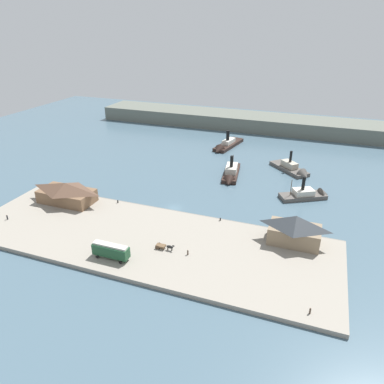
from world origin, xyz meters
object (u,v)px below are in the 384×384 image
object	(u,v)px
pedestrian_near_west_shed	(188,252)
ferry_moored_east	(226,146)
ferry_near_quay	(309,195)
ferry_approaching_east	(294,170)
horse_cart	(164,246)
ferry_shed_customs_shed	(66,192)
street_tram	(111,250)
mooring_post_center_east	(220,219)
ferry_moored_west	(231,174)
mooring_post_east	(118,202)
pedestrian_standing_center	(310,311)
pedestrian_near_east_shed	(7,217)
ferry_shed_east_terminal	(295,229)

from	to	relation	value
pedestrian_near_west_shed	ferry_moored_east	size ratio (longest dim) A/B	0.06
ferry_near_quay	ferry_approaching_east	distance (m)	23.88
horse_cart	ferry_shed_customs_shed	bearing A→B (deg)	161.34
street_tram	mooring_post_center_east	distance (m)	36.36
pedestrian_near_west_shed	ferry_moored_west	bearing A→B (deg)	93.28
mooring_post_east	ferry_moored_east	distance (m)	76.02
mooring_post_east	street_tram	bearing A→B (deg)	-62.02
mooring_post_east	ferry_near_quay	world-z (taller)	ferry_near_quay
ferry_near_quay	ferry_moored_west	distance (m)	32.68
horse_cart	street_tram	bearing A→B (deg)	-142.68
ferry_shed_customs_shed	street_tram	size ratio (longest dim) A/B	1.90
ferry_moored_east	ferry_approaching_east	size ratio (longest dim) A/B	1.35
mooring_post_center_east	ferry_near_quay	xyz separation A→B (m)	(25.03, 29.15, -0.38)
mooring_post_east	mooring_post_center_east	bearing A→B (deg)	0.70
ferry_moored_west	ferry_moored_east	distance (m)	37.42
pedestrian_standing_center	mooring_post_center_east	xyz separation A→B (m)	(-29.24, 31.70, -0.29)
pedestrian_near_west_shed	ferry_moored_east	bearing A→B (deg)	99.23
horse_cart	pedestrian_near_east_shed	distance (m)	53.63
ferry_shed_customs_shed	ferry_moored_west	bearing A→B (deg)	42.65
pedestrian_standing_center	pedestrian_near_west_shed	xyz separation A→B (m)	(-32.37, 11.01, -0.00)
pedestrian_near_west_shed	mooring_post_center_east	xyz separation A→B (m)	(3.13, 20.69, -0.28)
pedestrian_near_east_shed	horse_cart	bearing A→B (deg)	2.45
ferry_shed_customs_shed	ferry_approaching_east	xyz separation A→B (m)	(71.18, 57.52, -3.66)
ferry_shed_customs_shed	ferry_near_quay	size ratio (longest dim) A/B	1.04
pedestrian_near_west_shed	mooring_post_center_east	size ratio (longest dim) A/B	1.79
mooring_post_center_east	ferry_shed_east_terminal	bearing A→B (deg)	-11.23
street_tram	pedestrian_near_west_shed	bearing A→B (deg)	24.60
pedestrian_near_west_shed	ferry_moored_west	distance (m)	58.59
ferry_shed_customs_shed	ferry_moored_east	world-z (taller)	ferry_moored_east
mooring_post_east	ferry_approaching_east	distance (m)	75.34
ferry_shed_customs_shed	ferry_approaching_east	world-z (taller)	ferry_approaching_east
horse_cart	mooring_post_center_east	xyz separation A→B (m)	(10.22, 20.45, -0.48)
ferry_shed_customs_shed	ferry_approaching_east	size ratio (longest dim) A/B	1.00
pedestrian_standing_center	ferry_near_quay	bearing A→B (deg)	93.96
ferry_shed_customs_shed	ferry_moored_east	xyz separation A→B (m)	(35.37, 79.03, -3.58)
pedestrian_near_east_shed	ferry_moored_west	size ratio (longest dim) A/B	0.08
street_tram	pedestrian_near_west_shed	distance (m)	20.43
mooring_post_center_east	ferry_moored_east	bearing A→B (deg)	104.09
street_tram	horse_cart	world-z (taller)	street_tram
horse_cart	ferry_moored_east	bearing A→B (deg)	94.99
mooring_post_east	ferry_approaching_east	xyz separation A→B (m)	(54.30, 52.22, -0.47)
pedestrian_near_east_shed	pedestrian_near_west_shed	size ratio (longest dim) A/B	1.07
horse_cart	mooring_post_east	world-z (taller)	horse_cart
ferry_moored_east	pedestrian_near_east_shed	bearing A→B (deg)	-115.30
ferry_shed_customs_shed	mooring_post_east	size ratio (longest dim) A/B	21.38
pedestrian_near_east_shed	mooring_post_east	bearing A→B (deg)	39.63
ferry_near_quay	pedestrian_standing_center	bearing A→B (deg)	-86.04
horse_cart	ferry_moored_west	xyz separation A→B (m)	(3.74, 58.26, -0.69)
street_tram	mooring_post_east	distance (m)	32.57
ferry_shed_east_terminal	pedestrian_standing_center	world-z (taller)	ferry_shed_east_terminal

